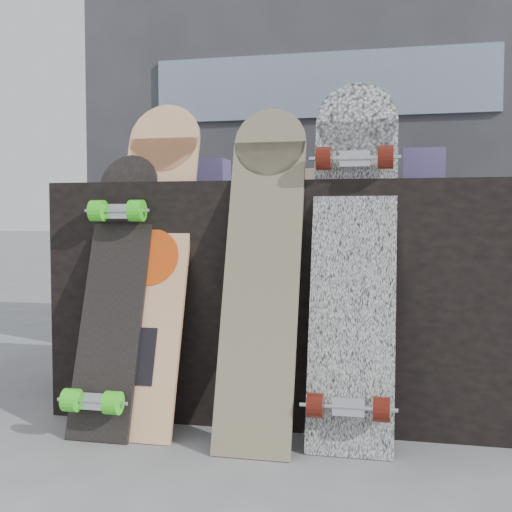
% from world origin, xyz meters
% --- Properties ---
extents(ground, '(60.00, 60.00, 0.00)m').
position_xyz_m(ground, '(0.00, 0.00, 0.00)').
color(ground, slate).
rests_on(ground, ground).
extents(vendor_table, '(1.60, 0.60, 0.80)m').
position_xyz_m(vendor_table, '(0.00, 0.50, 0.40)').
color(vendor_table, black).
rests_on(vendor_table, ground).
extents(booth, '(2.40, 0.22, 2.20)m').
position_xyz_m(booth, '(0.00, 1.35, 1.10)').
color(booth, '#333338').
rests_on(booth, ground).
extents(merch_box_purple, '(0.18, 0.12, 0.10)m').
position_xyz_m(merch_box_purple, '(-0.36, 0.55, 0.85)').
color(merch_box_purple, '#403770').
rests_on(merch_box_purple, vendor_table).
extents(merch_box_small, '(0.14, 0.14, 0.12)m').
position_xyz_m(merch_box_small, '(0.44, 0.55, 0.86)').
color(merch_box_small, '#403770').
rests_on(merch_box_small, vendor_table).
extents(merch_box_flat, '(0.22, 0.10, 0.06)m').
position_xyz_m(merch_box_flat, '(0.00, 0.58, 0.83)').
color(merch_box_flat, '#D1B78C').
rests_on(merch_box_flat, vendor_table).
extents(longboard_geisha, '(0.25, 0.36, 1.08)m').
position_xyz_m(longboard_geisha, '(-0.43, 0.19, 0.57)').
color(longboard_geisha, beige).
rests_on(longboard_geisha, ground).
extents(longboard_celtic, '(0.23, 0.34, 1.03)m').
position_xyz_m(longboard_celtic, '(-0.04, 0.12, 0.55)').
color(longboard_celtic, beige).
rests_on(longboard_celtic, ground).
extents(longboard_cascadia, '(0.25, 0.34, 1.11)m').
position_xyz_m(longboard_cascadia, '(0.23, 0.15, 0.57)').
color(longboard_cascadia, white).
rests_on(longboard_cascadia, ground).
extents(skateboard_dark, '(0.20, 0.37, 0.90)m').
position_xyz_m(skateboard_dark, '(-0.53, 0.12, 0.46)').
color(skateboard_dark, black).
rests_on(skateboard_dark, ground).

